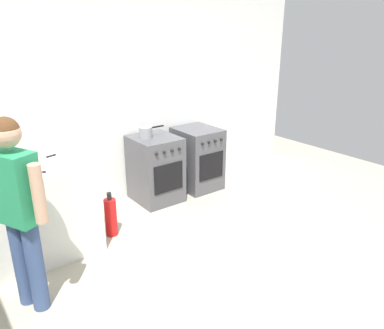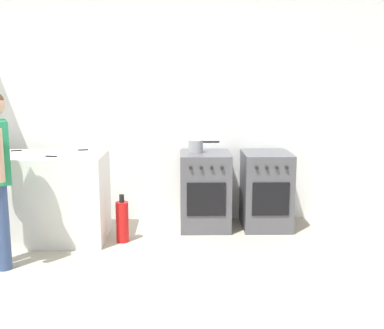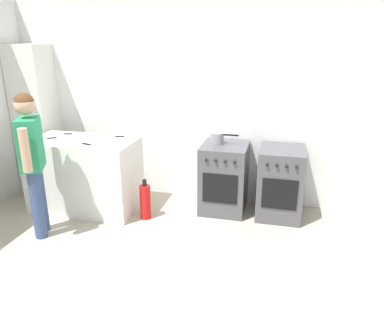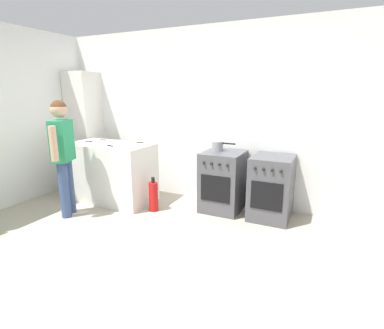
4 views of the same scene
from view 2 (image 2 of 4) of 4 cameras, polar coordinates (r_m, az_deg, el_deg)
ground_plane at (r=4.02m, az=-2.60°, el=-14.30°), size 8.00×8.00×0.00m
back_wall at (r=5.62m, az=-2.16°, el=6.51°), size 6.00×0.10×2.60m
counter_unit at (r=5.21m, az=-17.30°, el=-3.72°), size 1.30×0.70×0.90m
oven_left at (r=5.38m, az=1.56°, el=-3.07°), size 0.55×0.62×0.85m
oven_right at (r=5.46m, az=8.76°, el=-3.01°), size 0.52×0.62×0.85m
pot at (r=5.31m, az=0.48°, el=2.18°), size 0.34×0.16×0.14m
knife_chef at (r=5.41m, az=-19.19°, el=1.58°), size 0.31×0.10×0.01m
knife_carving at (r=4.97m, az=-17.33°, el=0.95°), size 0.33×0.10×0.01m
knife_utility at (r=5.27m, az=-13.41°, el=1.65°), size 0.25×0.09×0.01m
fire_extinguisher at (r=5.01m, az=-8.26°, el=-6.68°), size 0.13×0.13×0.50m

